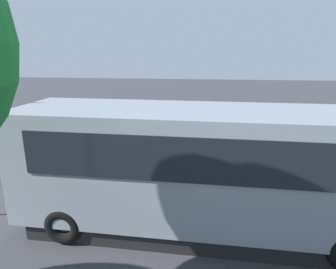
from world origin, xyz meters
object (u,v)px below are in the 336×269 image
spectator_far_left (236,160)px  spectator_centre (182,155)px  tour_bus (200,172)px  spectator_left (205,156)px  spectator_right (151,157)px  parked_motorcycle_silver (303,182)px  stunt_motorcycle (114,126)px

spectator_far_left → spectator_centre: bearing=-3.3°
spectator_far_left → tour_bus: bearing=66.0°
spectator_far_left → spectator_left: 1.07m
spectator_left → spectator_right: spectator_left is taller
spectator_right → parked_motorcycle_silver: 5.14m
spectator_right → stunt_motorcycle: (3.12, -5.65, -0.37)m
spectator_far_left → parked_motorcycle_silver: spectator_far_left is taller
spectator_centre → spectator_right: 1.10m
spectator_centre → spectator_right: size_ratio=1.07×
spectator_left → stunt_motorcycle: 7.39m
tour_bus → parked_motorcycle_silver: size_ratio=4.55×
spectator_centre → spectator_right: bearing=5.9°
spectator_centre → tour_bus: bearing=103.6°
spectator_left → spectator_centre: size_ratio=0.96×
spectator_left → spectator_right: 1.93m
tour_bus → stunt_motorcycle: bearing=-59.5°
spectator_centre → parked_motorcycle_silver: (-4.01, 0.52, -0.58)m
spectator_right → parked_motorcycle_silver: bearing=175.5°
spectator_right → spectator_left: bearing=-172.6°
spectator_left → parked_motorcycle_silver: spectator_left is taller
tour_bus → parked_motorcycle_silver: (-3.33, -2.26, -1.16)m
spectator_far_left → spectator_centre: 1.87m
tour_bus → spectator_centre: tour_bus is taller
spectator_far_left → spectator_right: bearing=0.1°
stunt_motorcycle → spectator_left: bearing=133.0°
tour_bus → spectator_left: bearing=-92.9°
spectator_centre → stunt_motorcycle: (4.22, -5.53, -0.45)m
spectator_far_left → spectator_left: size_ratio=0.99×
spectator_left → spectator_centre: spectator_centre is taller
spectator_centre → parked_motorcycle_silver: bearing=172.6°
tour_bus → spectator_far_left: bearing=-114.0°
spectator_left → spectator_far_left: bearing=166.8°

